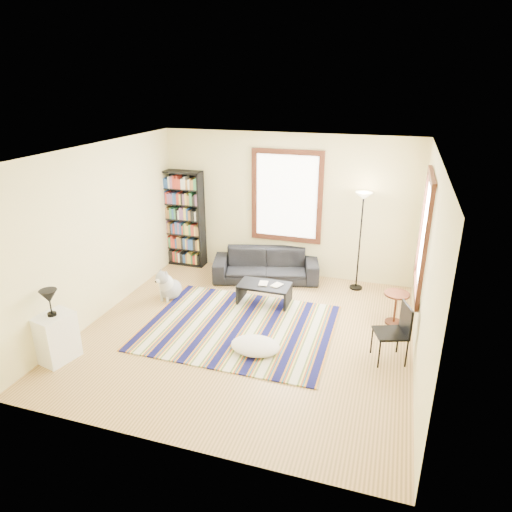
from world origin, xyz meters
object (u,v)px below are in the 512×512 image
(white_cabinet, at_px, (56,337))
(dog, at_px, (170,283))
(floor_cushion, at_px, (255,346))
(floor_lamp, at_px, (360,242))
(sofa, at_px, (266,265))
(folding_chair, at_px, (390,333))
(bookshelf, at_px, (183,219))
(side_table, at_px, (395,308))
(coffee_table, at_px, (264,294))

(white_cabinet, height_order, dog, white_cabinet)
(floor_cushion, height_order, floor_lamp, floor_lamp)
(sofa, xyz_separation_m, folding_chair, (2.43, -2.16, 0.13))
(floor_cushion, bearing_deg, bookshelf, 131.49)
(sofa, height_order, bookshelf, bookshelf)
(side_table, bearing_deg, bookshelf, 163.10)
(floor_cushion, height_order, white_cabinet, white_cabinet)
(coffee_table, bearing_deg, white_cabinet, -131.96)
(floor_cushion, relative_size, floor_lamp, 0.39)
(folding_chair, xyz_separation_m, white_cabinet, (-4.45, -1.38, -0.08))
(sofa, distance_m, white_cabinet, 4.08)
(coffee_table, bearing_deg, floor_lamp, 36.58)
(coffee_table, xyz_separation_m, side_table, (2.22, -0.05, 0.09))
(coffee_table, xyz_separation_m, floor_lamp, (1.49, 1.11, 0.75))
(sofa, relative_size, white_cabinet, 2.91)
(sofa, height_order, coffee_table, sofa)
(floor_cushion, xyz_separation_m, folding_chair, (1.85, 0.36, 0.34))
(floor_lamp, distance_m, side_table, 1.52)
(sofa, bearing_deg, dog, -151.33)
(sofa, relative_size, bookshelf, 1.02)
(folding_chair, bearing_deg, dog, 147.72)
(floor_lamp, bearing_deg, floor_cushion, -114.12)
(floor_cushion, xyz_separation_m, floor_lamp, (1.17, 2.62, 0.84))
(coffee_table, xyz_separation_m, floor_cushion, (0.31, -1.52, -0.09))
(sofa, distance_m, floor_lamp, 1.87)
(sofa, relative_size, folding_chair, 2.37)
(bookshelf, distance_m, folding_chair, 4.99)
(white_cabinet, bearing_deg, coffee_table, 61.16)
(sofa, xyz_separation_m, dog, (-1.40, -1.33, -0.00))
(coffee_table, bearing_deg, floor_cushion, -78.31)
(dog, bearing_deg, floor_lamp, 38.14)
(side_table, bearing_deg, floor_lamp, 122.14)
(coffee_table, distance_m, floor_cushion, 1.55)
(bookshelf, bearing_deg, dog, -72.96)
(floor_cushion, bearing_deg, side_table, 37.59)
(floor_lamp, relative_size, folding_chair, 2.16)
(side_table, relative_size, dog, 0.92)
(bookshelf, height_order, white_cabinet, bookshelf)
(folding_chair, bearing_deg, floor_cushion, 170.96)
(sofa, xyz_separation_m, white_cabinet, (-2.02, -3.54, 0.05))
(bookshelf, height_order, folding_chair, bookshelf)
(bookshelf, height_order, dog, bookshelf)
(floor_lamp, xyz_separation_m, side_table, (0.73, -1.16, -0.66))
(floor_lamp, bearing_deg, folding_chair, -73.34)
(bookshelf, distance_m, floor_cushion, 3.84)
(sofa, xyz_separation_m, coffee_table, (0.27, -1.01, -0.12))
(side_table, xyz_separation_m, white_cabinet, (-4.50, -2.49, 0.08))
(floor_lamp, xyz_separation_m, folding_chair, (0.68, -2.26, -0.50))
(folding_chair, relative_size, white_cabinet, 1.23)
(white_cabinet, bearing_deg, bookshelf, 101.22)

